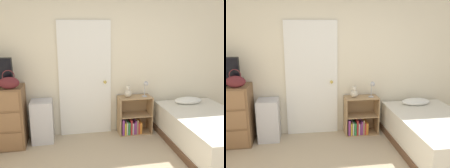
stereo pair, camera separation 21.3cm
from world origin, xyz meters
TOP-DOWN VIEW (x-y plane):
  - wall_back at (0.00, 2.15)m, footprint 10.00×0.06m
  - door_closed at (-0.43, 2.09)m, footprint 0.91×0.09m
  - handbag at (-1.61, 1.70)m, footprint 0.30×0.12m
  - storage_bin at (-1.19, 1.91)m, footprint 0.35×0.36m
  - bookshelf at (0.40, 1.94)m, footprint 0.59×0.31m
  - teddy_bear at (0.30, 1.94)m, footprint 0.14×0.14m
  - desk_lamp at (0.61, 1.90)m, footprint 0.11×0.10m
  - bed at (1.41, 1.14)m, footprint 1.15×1.93m

SIDE VIEW (x-z plane):
  - bookshelf at x=0.40m, z-range -0.09..0.60m
  - bed at x=1.41m, z-range -0.05..0.60m
  - storage_bin at x=-1.19m, z-range 0.00..0.71m
  - teddy_bear at x=0.30m, z-range 0.67..0.88m
  - desk_lamp at x=0.61m, z-range 0.74..1.03m
  - door_closed at x=-0.43m, z-range 0.00..2.01m
  - handbag at x=-1.61m, z-range 0.94..1.23m
  - wall_back at x=0.00m, z-range 0.00..2.55m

